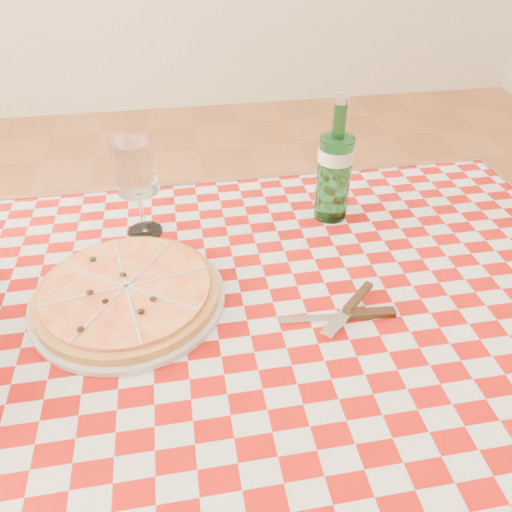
{
  "coord_description": "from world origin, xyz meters",
  "views": [
    {
      "loc": [
        -0.14,
        -0.63,
        1.35
      ],
      "look_at": [
        -0.02,
        0.06,
        0.82
      ],
      "focal_mm": 35.0,
      "sensor_mm": 36.0,
      "label": 1
    }
  ],
  "objects_px": {
    "wine_glass": "(138,189)",
    "pizza_plate": "(127,292)",
    "dining_table": "(272,341)",
    "water_bottle": "(335,161)"
  },
  "relations": [
    {
      "from": "wine_glass",
      "to": "pizza_plate",
      "type": "bearing_deg",
      "value": -97.34
    },
    {
      "from": "dining_table",
      "to": "pizza_plate",
      "type": "relative_size",
      "value": 3.55
    },
    {
      "from": "pizza_plate",
      "to": "water_bottle",
      "type": "distance_m",
      "value": 0.49
    },
    {
      "from": "dining_table",
      "to": "wine_glass",
      "type": "distance_m",
      "value": 0.4
    },
    {
      "from": "dining_table",
      "to": "water_bottle",
      "type": "relative_size",
      "value": 4.52
    },
    {
      "from": "pizza_plate",
      "to": "wine_glass",
      "type": "distance_m",
      "value": 0.23
    },
    {
      "from": "dining_table",
      "to": "wine_glass",
      "type": "relative_size",
      "value": 5.8
    },
    {
      "from": "pizza_plate",
      "to": "dining_table",
      "type": "bearing_deg",
      "value": -10.52
    },
    {
      "from": "wine_glass",
      "to": "water_bottle",
      "type": "bearing_deg",
      "value": -0.41
    },
    {
      "from": "pizza_plate",
      "to": "water_bottle",
      "type": "bearing_deg",
      "value": 26.09
    }
  ]
}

